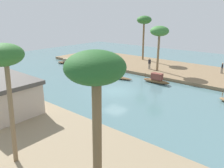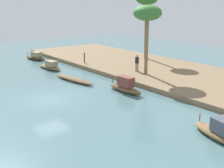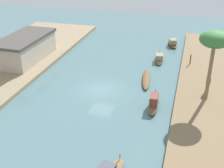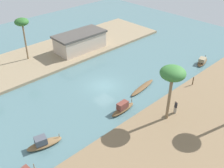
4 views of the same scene
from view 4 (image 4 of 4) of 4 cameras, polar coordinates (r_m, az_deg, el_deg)
river_water at (r=36.70m, az=-1.84°, el=-0.41°), size 71.22×71.22×0.00m
riverbank_left at (r=29.88m, az=16.13°, el=-10.23°), size 44.10×11.51×0.42m
riverbank_right at (r=46.39m, az=-13.20°, el=6.36°), size 44.10×11.51×0.42m
sampan_near_left_bank at (r=28.20m, az=-14.91°, el=-12.46°), size 3.88×2.03×1.25m
sampan_open_hull at (r=40.34m, az=13.36°, el=2.47°), size 4.09×1.53×0.99m
sampan_with_tall_canopy at (r=31.65m, az=2.39°, el=-5.34°), size 3.81×1.06×1.35m
sampan_downstream_large at (r=45.03m, az=19.32°, el=4.75°), size 3.88×1.97×1.04m
sampan_upstream_small at (r=36.24m, az=6.76°, el=-0.76°), size 5.43×1.62×0.37m
person_by_mooring at (r=31.49m, az=13.84°, el=-5.14°), size 0.49×0.49×1.72m
mooring_post at (r=37.56m, az=17.46°, el=0.64°), size 0.14×0.14×1.21m
palm_tree_left_near at (r=27.72m, az=13.26°, el=2.05°), size 2.76×2.76×6.73m
palm_tree_right_tall at (r=43.10m, az=-19.31°, el=12.54°), size 2.17×2.17×6.94m
riverside_building at (r=46.41m, az=-7.08°, el=9.37°), size 9.16×4.54×3.04m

